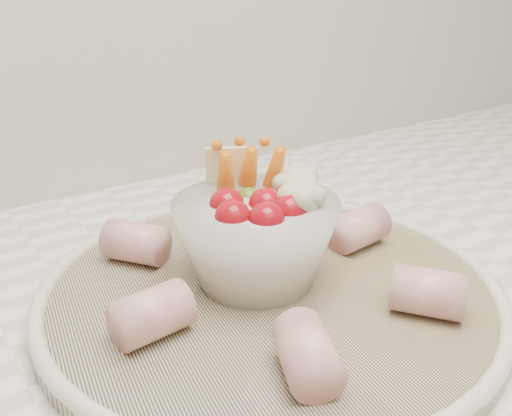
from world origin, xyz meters
TOP-DOWN VIEW (x-y plane):
  - serving_platter at (0.02, 1.43)m, footprint 0.42×0.42m
  - veggie_bowl at (0.02, 1.44)m, footprint 0.13×0.13m
  - cured_meat_rolls at (0.02, 1.43)m, footprint 0.27×0.27m

SIDE VIEW (x-z plane):
  - serving_platter at x=0.02m, z-range 0.92..0.94m
  - cured_meat_rolls at x=0.02m, z-range 0.94..0.97m
  - veggie_bowl at x=0.02m, z-range 0.92..1.03m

